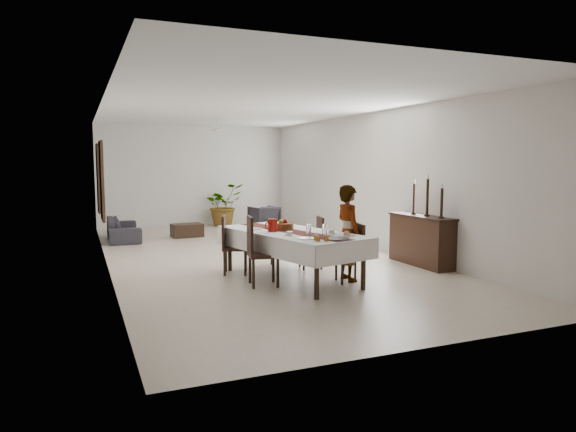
{
  "coord_description": "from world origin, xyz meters",
  "views": [
    {
      "loc": [
        -3.48,
        -10.46,
        2.03
      ],
      "look_at": [
        0.08,
        -1.8,
        1.05
      ],
      "focal_mm": 32.0,
      "sensor_mm": 36.0,
      "label": 1
    }
  ],
  "objects": [
    {
      "name": "chair_right_far_leg_bl",
      "position": [
        0.41,
        -1.76,
        0.21
      ],
      "size": [
        0.05,
        0.05,
        0.42
      ],
      "primitive_type": "cylinder",
      "rotation": [
        0.0,
        0.0,
        -0.18
      ],
      "color": "black",
      "rests_on": "floor"
    },
    {
      "name": "candlestick_far_shaft",
      "position": [
        2.78,
        -1.9,
        1.31
      ],
      "size": [
        0.05,
        0.05,
        0.58
      ],
      "primitive_type": "cylinder",
      "color": "black",
      "rests_on": "candlestick_far_base"
    },
    {
      "name": "candlestick_far_candle",
      "position": [
        2.78,
        -1.9,
        1.65
      ],
      "size": [
        0.04,
        0.04,
        0.09
      ],
      "primitive_type": "cylinder",
      "color": "silver",
      "rests_on": "candlestick_far_shaft"
    },
    {
      "name": "chair_left_far_leg_fr",
      "position": [
        -1.1,
        -1.67,
        0.22
      ],
      "size": [
        0.06,
        0.06,
        0.45
      ],
      "primitive_type": "cylinder",
      "rotation": [
        0.0,
        0.0,
        -0.34
      ],
      "color": "black",
      "rests_on": "floor"
    },
    {
      "name": "candlestick_mid_candle",
      "position": [
        2.78,
        -2.32,
        1.75
      ],
      "size": [
        0.04,
        0.04,
        0.09
      ],
      "primitive_type": "cylinder",
      "color": "white",
      "rests_on": "candlestick_mid_shaft"
    },
    {
      "name": "candlestick_near_candle",
      "position": [
        2.78,
        -2.75,
        1.6
      ],
      "size": [
        0.04,
        0.04,
        0.09
      ],
      "primitive_type": "cylinder",
      "color": "beige",
      "rests_on": "candlestick_near_shaft"
    },
    {
      "name": "mirror_glass_far",
      "position": [
        -2.92,
        4.3,
        1.6
      ],
      "size": [
        0.01,
        0.9,
        1.7
      ],
      "primitive_type": "cube",
      "color": "silver",
      "rests_on": "mirror_frame_far"
    },
    {
      "name": "chair_right_near_back",
      "position": [
        0.92,
        -2.96,
        0.73
      ],
      "size": [
        0.12,
        0.42,
        0.54
      ],
      "primitive_type": "cube",
      "rotation": [
        0.0,
        0.0,
        1.38
      ],
      "color": "black",
      "rests_on": "chair_right_near_seat"
    },
    {
      "name": "chair_left_near_back",
      "position": [
        -0.91,
        -2.55,
        0.85
      ],
      "size": [
        0.13,
        0.49,
        0.62
      ],
      "primitive_type": "cube",
      "rotation": [
        0.0,
        0.0,
        -1.75
      ],
      "color": "black",
      "rests_on": "chair_left_near_seat"
    },
    {
      "name": "fan_blade_n",
      "position": [
        0.0,
        3.35,
        2.9
      ],
      "size": [
        0.1,
        0.55,
        0.01
      ],
      "primitive_type": "cube",
      "color": "white",
      "rests_on": "fan_hub"
    },
    {
      "name": "chair_left_near_leg_fr",
      "position": [
        -0.92,
        -2.76,
        0.24
      ],
      "size": [
        0.06,
        0.06,
        0.48
      ],
      "primitive_type": "cylinder",
      "rotation": [
        0.0,
        0.0,
        -0.18
      ],
      "color": "black",
      "rests_on": "floor"
    },
    {
      "name": "chair_left_near_seat",
      "position": [
        -0.69,
        -2.59,
        0.51
      ],
      "size": [
        0.57,
        0.57,
        0.06
      ],
      "primitive_type": "cube",
      "rotation": [
        0.0,
        0.0,
        -1.75
      ],
      "color": "black",
      "rests_on": "chair_left_near_leg_fl"
    },
    {
      "name": "teacup_right",
      "position": [
        0.39,
        -2.93,
        0.88
      ],
      "size": [
        0.1,
        0.1,
        0.07
      ],
      "primitive_type": "cylinder",
      "color": "silver",
      "rests_on": "saucer_right"
    },
    {
      "name": "candlestick_mid_base",
      "position": [
        2.78,
        -2.32,
        1.0
      ],
      "size": [
        0.11,
        0.11,
        0.03
      ],
      "primitive_type": "cylinder",
      "color": "black",
      "rests_on": "sideboard_top"
    },
    {
      "name": "wall_left",
      "position": [
        -3.0,
        0.0,
        1.6
      ],
      "size": [
        0.02,
        12.0,
        3.2
      ],
      "primitive_type": "cube",
      "color": "silver",
      "rests_on": "floor"
    },
    {
      "name": "saucer_left",
      "position": [
        -0.32,
        -2.83,
        0.85
      ],
      "size": [
        0.17,
        0.17,
        0.01
      ],
      "primitive_type": "cylinder",
      "color": "silver",
      "rests_on": "tablecloth_top"
    },
    {
      "name": "candlestick_mid_shaft",
      "position": [
        2.78,
        -2.32,
        1.37
      ],
      "size": [
        0.05,
        0.05,
        0.69
      ],
      "primitive_type": "cylinder",
      "color": "black",
      "rests_on": "candlestick_mid_base"
    },
    {
      "name": "mirror_frame_far",
      "position": [
        -2.96,
        4.3,
        1.6
      ],
      "size": [
        0.06,
        1.05,
        1.85
      ],
      "primitive_type": "cube",
      "color": "black",
      "rests_on": "wall_left"
    },
    {
      "name": "fan_rod",
      "position": [
        0.0,
        3.0,
        3.1
      ],
      "size": [
        0.04,
        0.04,
        0.2
      ],
      "primitive_type": "cylinder",
      "color": "beige",
      "rests_on": "ceiling"
    },
    {
      "name": "wine_glass_near",
      "position": [
        0.21,
        -3.03,
        0.94
      ],
      "size": [
        0.08,
        0.08,
        0.19
      ],
      "primitive_type": "cylinder",
      "color": "silver",
      "rests_on": "tablecloth_top"
    },
    {
      "name": "plate_near_left",
      "position": [
        -0.21,
        -3.26,
        0.85
      ],
      "size": [
        0.27,
        0.27,
        0.02
      ],
      "primitive_type": "cylinder",
      "color": "white",
      "rests_on": "tablecloth_top"
    },
    {
      "name": "plate_far_left",
      "position": [
        -0.59,
        -1.86,
        0.85
      ],
      "size": [
        0.27,
        0.27,
        0.02
      ],
      "primitive_type": "cylinder",
      "color": "silver",
      "rests_on": "tablecloth_top"
    },
    {
      "name": "tablecloth_top",
      "position": [
        -0.1,
        -2.37,
        0.84
      ],
      "size": [
        1.99,
        3.1,
        0.01
      ],
      "primitive_type": "cube",
      "rotation": [
        0.0,
        0.0,
        0.25
      ],
      "color": "white",
      "rests_on": "dining_table_top"
    },
    {
      "name": "chair_right_far_leg_fl",
      "position": [
        0.75,
        -1.82,
        0.21
      ],
      "size": [
        0.05,
        0.05,
        0.42
      ],
      "primitive_type": "cylinder",
      "rotation": [
        0.0,
        0.0,
        -0.18
      ],
      "color": "black",
      "rests_on": "floor"
    },
    {
      "name": "floor",
      "position": [
        0.0,
        0.0,
        0.0
      ],
      "size": [
        6.0,
        12.0,
        0.0
      ],
      "primitive_type": "cube",
      "color": "beige",
      "rests_on": "ground"
    },
    {
      "name": "teacup_left",
      "position": [
        -0.32,
        -2.83,
        0.88
      ],
      "size": [
        0.1,
        0.1,
        0.07
      ],
      "primitive_type": "cylinder",
      "color": "silver",
      "rests_on": "saucer_left"
    },
    {
      "name": "chair_right_far_leg_fr",
      "position": [
        0.81,
        -1.48,
        0.21
      ],
      "size": [
        0.05,
        0.05,
        0.42
      ],
      "primitive_type": "cylinder",
      "rotation": [
        0.0,
        0.0,
        -0.18
      ],
      "color": "black",
      "rests_on": "floor"
    },
    {
      "name": "bread_near_right",
      "position": [
        0.51,
        -3.24,
        0.88
      ],
      "size": [
        0.1,
        0.1,
        0.1
      ],
      "primitive_type": "sphere",
      "color": "tan",
      "rests_on": "plate_near_right"
    },
    {
      "name": "armchair",
      "position": [
        1.73,
        4.14,
        0.36
      ],
      "size": [
        0.89,
        0.91,
        0.72
      ],
      "primitive_type": "imported",
      "rotation": [
        0.0,
        0.0,
        3.32
      ],
      "color": "#2C2A30",
      "rests_on": "floor"
    },
    {
      "name": "candlestick_near_base",
      "position": [
        2.78,
        -2.75,
        1.0
      ],
      "size": [
        0.11,
        0.11,
        0.03
      ],
      "primitive_type": "cylinder",
      "color": "black",
      "rests_on": "sideboard_top"
    },
    {
      "name": "sideboard_top",
      "position": [
        2.78,
        -2.16,
        0.97
      ],
      "size": [
        0.47,
        1.66,
        0.03
      ],
      "primitive_type": "cube",
      "color": "black",
      "rests_on": "sideboard_body"
    },
    {
      "name": "fan_blade_w",
      "position": [
        -0.35,
        3.0,
        2.9
      ],
      "size": [
        0.55,
        0.1,
        0.01
      ],
      "primitive_type": "cube",
      "color": "silver",
      "rests_on": "fan_hub"
    },
    {
      "name": "table_leg_fl",
      "position": [
        -0.25,
        -3.71,
        0.39
      ],
      "size": [
        0.09,
        0.09,
        0.78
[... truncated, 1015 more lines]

